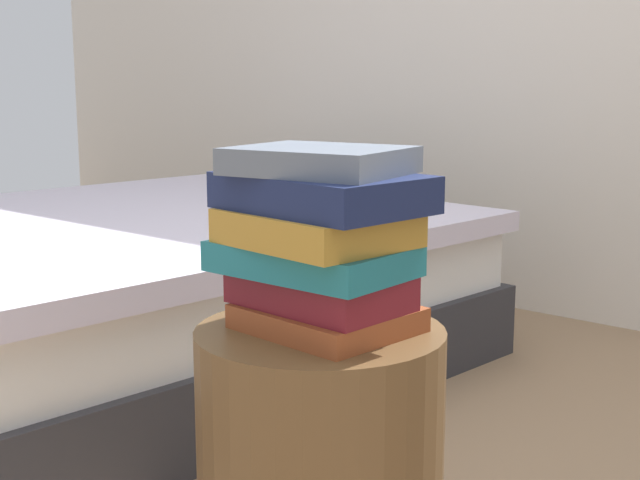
{
  "coord_description": "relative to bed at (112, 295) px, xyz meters",
  "views": [
    {
      "loc": [
        0.82,
        -0.96,
        0.85
      ],
      "look_at": [
        0.0,
        0.0,
        0.62
      ],
      "focal_mm": 48.77,
      "sensor_mm": 36.0,
      "label": 1
    }
  ],
  "objects": [
    {
      "name": "bed",
      "position": [
        0.0,
        0.0,
        0.0
      ],
      "size": [
        1.68,
        2.11,
        0.62
      ],
      "rotation": [
        0.0,
        0.0,
        -0.08
      ],
      "color": "#2D2D33",
      "rests_on": "ground_plane"
    },
    {
      "name": "side_table",
      "position": [
        1.26,
        -0.53,
        0.01
      ],
      "size": [
        0.38,
        0.38,
        0.48
      ],
      "primitive_type": "cylinder",
      "color": "brown",
      "rests_on": "ground_plane"
    },
    {
      "name": "book_rust",
      "position": [
        1.27,
        -0.53,
        0.27
      ],
      "size": [
        0.25,
        0.22,
        0.04
      ],
      "primitive_type": "cube",
      "rotation": [
        0.0,
        0.0,
        -0.08
      ],
      "color": "#994723",
      "rests_on": "side_table"
    },
    {
      "name": "book_maroon",
      "position": [
        1.26,
        -0.53,
        0.31
      ],
      "size": [
        0.26,
        0.18,
        0.05
      ],
      "primitive_type": "cube",
      "rotation": [
        0.0,
        0.0,
        -0.06
      ],
      "color": "maroon",
      "rests_on": "book_rust"
    },
    {
      "name": "book_teal",
      "position": [
        1.25,
        -0.54,
        0.36
      ],
      "size": [
        0.28,
        0.19,
        0.04
      ],
      "primitive_type": "cube",
      "rotation": [
        0.0,
        0.0,
        0.01
      ],
      "color": "#1E727F",
      "rests_on": "book_maroon"
    },
    {
      "name": "book_ochre",
      "position": [
        1.26,
        -0.54,
        0.41
      ],
      "size": [
        0.27,
        0.23,
        0.05
      ],
      "primitive_type": "cube",
      "rotation": [
        0.0,
        0.0,
        -0.11
      ],
      "color": "#B7842D",
      "rests_on": "book_teal"
    },
    {
      "name": "book_navy",
      "position": [
        1.26,
        -0.53,
        0.46
      ],
      "size": [
        0.31,
        0.23,
        0.05
      ],
      "primitive_type": "cube",
      "rotation": [
        0.0,
        0.0,
        -0.1
      ],
      "color": "#19234C",
      "rests_on": "book_ochre"
    },
    {
      "name": "book_slate",
      "position": [
        1.25,
        -0.53,
        0.51
      ],
      "size": [
        0.27,
        0.23,
        0.04
      ],
      "primitive_type": "cube",
      "rotation": [
        0.0,
        0.0,
        0.16
      ],
      "color": "slate",
      "rests_on": "book_navy"
    }
  ]
}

